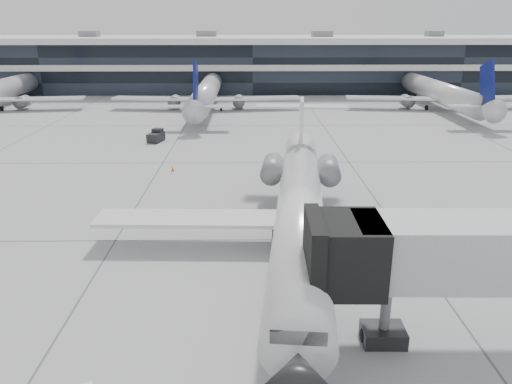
{
  "coord_description": "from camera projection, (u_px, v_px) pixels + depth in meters",
  "views": [
    {
      "loc": [
        -0.71,
        -31.59,
        14.36
      ],
      "look_at": [
        -0.25,
        2.66,
        2.6
      ],
      "focal_mm": 35.0,
      "sensor_mm": 36.0,
      "label": 1
    }
  ],
  "objects": [
    {
      "name": "bg_jet_right",
      "position": [
        437.0,
        108.0,
        86.97
      ],
      "size": [
        32.0,
        40.0,
        9.6
      ],
      "primitive_type": null,
      "color": "silver",
      "rests_on": "ground"
    },
    {
      "name": "terminal",
      "position": [
        252.0,
        66.0,
        110.48
      ],
      "size": [
        170.0,
        22.0,
        10.0
      ],
      "primitive_type": "cube",
      "color": "black",
      "rests_on": "ground"
    },
    {
      "name": "regional_jet",
      "position": [
        300.0,
        210.0,
        32.41
      ],
      "size": [
        27.4,
        34.22,
        7.9
      ],
      "rotation": [
        0.0,
        0.0,
        -0.1
      ],
      "color": "silver",
      "rests_on": "ground"
    },
    {
      "name": "ground",
      "position": [
        260.0,
        240.0,
        34.55
      ],
      "size": [
        220.0,
        220.0,
        0.0
      ],
      "primitive_type": "plane",
      "color": "gray",
      "rests_on": "ground"
    },
    {
      "name": "far_tug",
      "position": [
        156.0,
        136.0,
        62.59
      ],
      "size": [
        2.07,
        2.76,
        1.56
      ],
      "rotation": [
        0.0,
        0.0,
        -0.28
      ],
      "color": "black",
      "rests_on": "ground"
    },
    {
      "name": "bg_jet_center",
      "position": [
        207.0,
        109.0,
        86.46
      ],
      "size": [
        32.0,
        40.0,
        9.6
      ],
      "primitive_type": null,
      "color": "silver",
      "rests_on": "ground"
    },
    {
      "name": "ramp_worker",
      "position": [
        273.0,
        328.0,
        23.14
      ],
      "size": [
        0.75,
        0.65,
        1.74
      ],
      "primitive_type": "imported",
      "rotation": [
        0.0,
        0.0,
        3.58
      ],
      "color": "#F2F519",
      "rests_on": "ground"
    },
    {
      "name": "traffic_cone",
      "position": [
        173.0,
        169.0,
        50.3
      ],
      "size": [
        0.45,
        0.45,
        0.5
      ],
      "rotation": [
        0.0,
        0.0,
        -0.43
      ],
      "color": "orange",
      "rests_on": "ground"
    }
  ]
}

